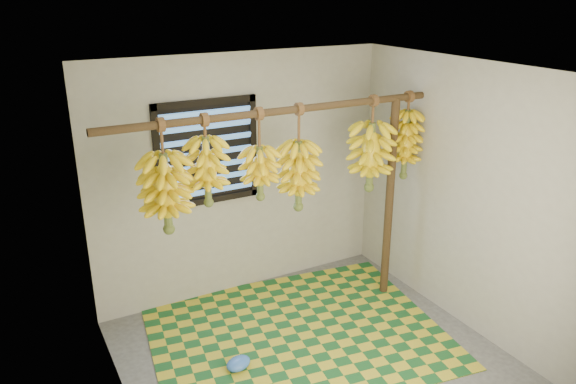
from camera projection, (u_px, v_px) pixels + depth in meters
floor at (320, 365)px, 4.66m from camera, size 3.00×3.00×0.01m
ceiling at (326, 72)px, 3.83m from camera, size 3.00×3.00×0.01m
wall_back at (241, 177)px, 5.49m from camera, size 3.00×0.01×2.40m
wall_left at (122, 279)px, 3.57m from camera, size 0.01×3.00×2.40m
wall_right at (468, 199)px, 4.92m from camera, size 0.01×3.00×2.40m
window at (207, 153)px, 5.20m from camera, size 1.00×0.04×1.00m
hanging_pole at (279, 111)px, 4.55m from camera, size 3.00×0.06×0.06m
support_post at (389, 201)px, 5.43m from camera, size 0.08×0.08×2.00m
woven_mat at (297, 334)px, 5.06m from camera, size 2.80×2.37×0.01m
plastic_bag at (238, 363)px, 4.58m from camera, size 0.27×0.24×0.09m
banana_bunch_a at (166, 193)px, 4.29m from camera, size 0.38×0.38×0.90m
banana_bunch_b at (207, 171)px, 4.40m from camera, size 0.34×0.34×0.74m
banana_bunch_c at (260, 173)px, 4.64m from camera, size 0.31×0.31×0.78m
banana_bunch_d at (299, 176)px, 4.83m from camera, size 0.35×0.35×0.94m
banana_bunch_e at (371, 157)px, 5.15m from camera, size 0.41×0.41×0.89m
banana_bunch_f at (406, 144)px, 5.31m from camera, size 0.30×0.30×0.84m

